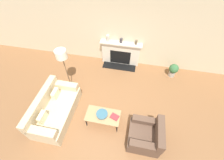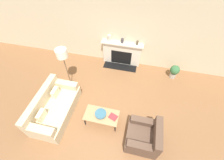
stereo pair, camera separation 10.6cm
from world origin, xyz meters
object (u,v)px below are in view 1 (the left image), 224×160
fireplace (121,54)px  potted_plant (173,70)px  mantel_vase_left (108,38)px  floor_lamp (62,58)px  mantel_vase_center_right (136,42)px  bowl (102,114)px  armchair_near (146,136)px  couch (54,110)px  coffee_table (103,116)px  mantel_vase_center_left (121,41)px  book (115,117)px

fireplace → potted_plant: (2.13, -0.36, -0.17)m
fireplace → mantel_vase_left: bearing=178.3°
floor_lamp → mantel_vase_center_right: floor_lamp is taller
fireplace → bowl: 2.82m
bowl → floor_lamp: 2.12m
armchair_near → mantel_vase_left: size_ratio=3.44×
couch → coffee_table: (1.54, 0.06, 0.06)m
couch → floor_lamp: 1.62m
couch → armchair_near: (2.85, -0.26, -0.01)m
armchair_near → mantel_vase_center_left: size_ratio=4.91×
potted_plant → floor_lamp: bearing=-161.2°
mantel_vase_center_left → armchair_near: bearing=-68.5°
book → mantel_vase_center_left: (-0.29, 2.83, 0.69)m
couch → mantel_vase_left: bearing=-20.6°
book → potted_plant: (1.85, 2.45, -0.09)m
mantel_vase_left → potted_plant: size_ratio=0.45×
bowl → book: 0.38m
bowl → book: (0.38, 0.01, -0.04)m
coffee_table → mantel_vase_center_right: bearing=77.4°
couch → mantel_vase_center_left: size_ratio=10.31×
couch → coffee_table: 1.55m
armchair_near → mantel_vase_center_left: bearing=-158.5°
book → bowl: bearing=-158.8°
book → couch: bearing=-157.5°
potted_plant → bowl: bearing=-132.2°
couch → mantel_vase_center_right: mantel_vase_center_right is taller
book → mantel_vase_center_left: bearing=116.1°
mantel_vase_left → mantel_vase_center_left: mantel_vase_left is taller
couch → floor_lamp: (-0.01, 1.25, 1.04)m
armchair_near → bowl: bearing=-103.7°
floor_lamp → fireplace: bearing=45.4°
potted_plant → coffee_table: bearing=-131.8°
armchair_near → mantel_vase_left: bearing=-150.9°
book → potted_plant: size_ratio=0.51×
couch → floor_lamp: floor_lamp is taller
mantel_vase_left → potted_plant: bearing=-8.0°
potted_plant → mantel_vase_center_right: bearing=166.6°
fireplace → armchair_near: fireplace is taller
book → coffee_table: bearing=-157.8°
floor_lamp → potted_plant: 4.09m
armchair_near → floor_lamp: size_ratio=0.53×
mantel_vase_center_right → fireplace: bearing=-178.4°
fireplace → mantel_vase_left: mantel_vase_left is taller
coffee_table → mantel_vase_left: (-0.45, 2.84, 0.78)m
fireplace → book: (0.28, -2.81, -0.08)m
coffee_table → book: (0.35, 0.01, 0.04)m
mantel_vase_center_left → coffee_table: bearing=-91.2°
couch → mantel_vase_left: (1.09, 2.90, 0.84)m
fireplace → mantel_vase_center_right: 0.83m
mantel_vase_left → mantel_vase_center_left: 0.52m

